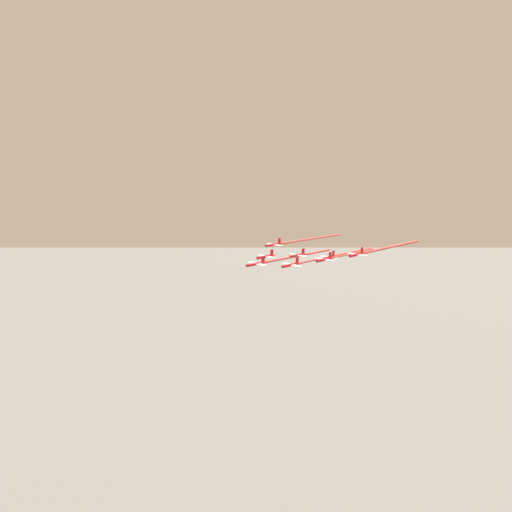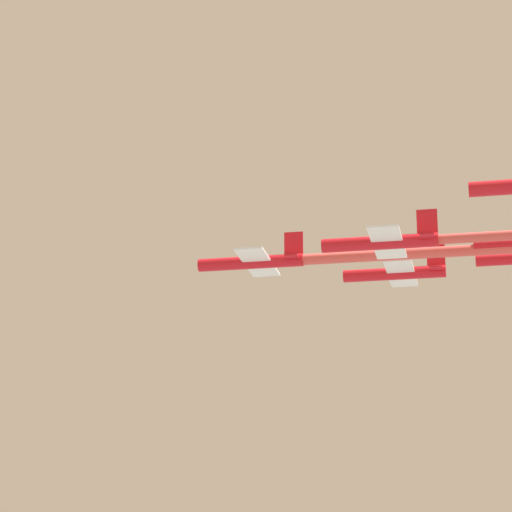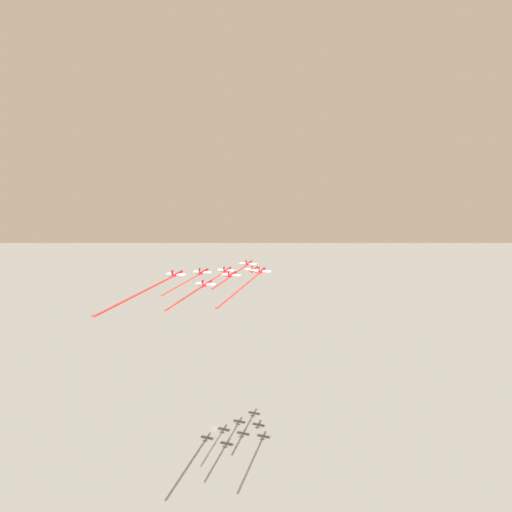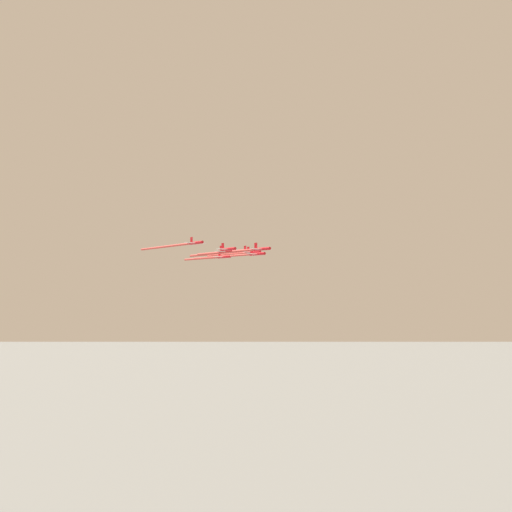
# 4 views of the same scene
# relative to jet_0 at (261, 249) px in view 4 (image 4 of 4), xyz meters

# --- Properties ---
(jet_0) EXTENTS (9.27, 9.10, 3.29)m
(jet_0) POSITION_rel_jet_0_xyz_m (0.00, 0.00, 0.00)
(jet_0) COLOR red
(jet_1) EXTENTS (9.27, 9.10, 3.29)m
(jet_1) POSITION_rel_jet_0_xyz_m (-14.58, -0.64, -1.12)
(jet_1) COLOR red
(jet_2) EXTENTS (9.27, 9.10, 3.29)m
(jet_2) POSITION_rel_jet_0_xyz_m (-6.53, -13.05, 0.30)
(jet_2) COLOR red
(jet_3) EXTENTS (9.27, 9.10, 3.29)m
(jet_3) POSITION_rel_jet_0_xyz_m (-29.16, -1.28, 0.48)
(jet_3) COLOR red
(jet_4) EXTENTS (9.27, 9.10, 3.29)m
(jet_4) POSITION_rel_jet_0_xyz_m (-21.10, -13.69, 0.30)
(jet_4) COLOR red
(jet_5) EXTENTS (9.27, 9.10, 3.29)m
(jet_5) POSITION_rel_jet_0_xyz_m (-13.05, -26.11, 3.29)
(jet_5) COLOR red
(jet_6) EXTENTS (9.27, 9.10, 3.29)m
(jet_6) POSITION_rel_jet_0_xyz_m (-43.74, -1.92, 1.98)
(jet_6) COLOR red
(jet_7) EXTENTS (9.27, 9.10, 3.29)m
(jet_7) POSITION_rel_jet_0_xyz_m (-35.68, -14.33, -1.33)
(jet_7) COLOR red
(smoke_trail_0) EXTENTS (37.18, 24.60, 1.00)m
(smoke_trail_0) POSITION_rel_jet_0_xyz_m (-22.10, -14.34, -0.05)
(smoke_trail_0) COLOR #D84C47
(smoke_trail_1) EXTENTS (40.14, 26.45, 0.85)m
(smoke_trail_1) POSITION_rel_jet_0_xyz_m (-38.20, -15.96, -1.16)
(smoke_trail_1) COLOR #D84C47
(smoke_trail_3) EXTENTS (28.83, 19.06, 0.74)m
(smoke_trail_3) POSITION_rel_jet_0_xyz_m (-47.15, -12.95, 0.43)
(smoke_trail_3) COLOR #D84C47
(smoke_trail_5) EXTENTS (41.11, 27.13, 0.95)m
(smoke_trail_5) POSITION_rel_jet_0_xyz_m (-37.13, -41.73, 3.24)
(smoke_trail_5) COLOR #D84C47
(smoke_trail_6) EXTENTS (44.10, 29.17, 1.15)m
(smoke_trail_6) POSITION_rel_jet_0_xyz_m (-69.26, -18.47, 1.93)
(smoke_trail_6) COLOR #D84C47
(smoke_trail_7) EXTENTS (27.01, 17.96, 0.92)m
(smoke_trail_7) POSITION_rel_jet_0_xyz_m (-52.72, -25.38, -1.37)
(smoke_trail_7) COLOR #D84C47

